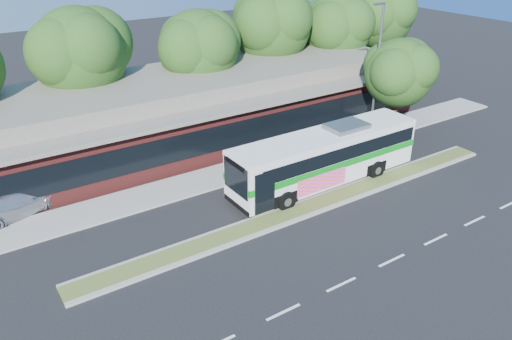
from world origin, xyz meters
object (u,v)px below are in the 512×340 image
object	(u,v)px
sedan	(13,202)
sidewalk_tree	(401,70)
transit_bus	(326,153)
lamp_post	(377,68)

from	to	relation	value
sedan	sidewalk_tree	xyz separation A→B (m)	(24.64, -3.04, 3.86)
transit_bus	sedan	xyz separation A→B (m)	(-15.64, 6.05, -1.12)
sidewalk_tree	lamp_post	bearing A→B (deg)	161.60
transit_bus	sedan	distance (m)	16.81
lamp_post	transit_bus	distance (m)	8.63
transit_bus	sidewalk_tree	world-z (taller)	sidewalk_tree
lamp_post	sedan	world-z (taller)	lamp_post
sedan	sidewalk_tree	distance (m)	25.12
lamp_post	transit_bus	size ratio (longest dim) A/B	0.76
lamp_post	sidewalk_tree	distance (m)	1.89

